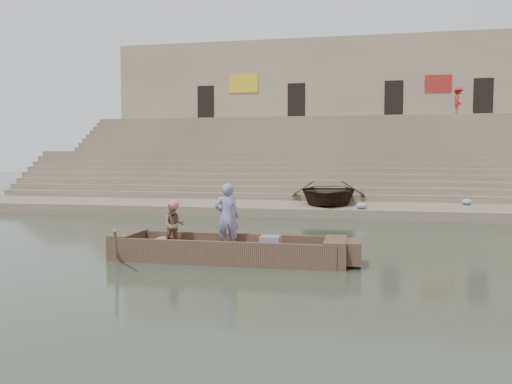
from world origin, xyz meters
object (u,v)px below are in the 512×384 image
(standing_man, at_px, (227,217))
(television, at_px, (270,244))
(pedestrian, at_px, (458,101))
(rowing_man, at_px, (174,225))
(beached_rowboat, at_px, (328,192))
(main_rowboat, at_px, (228,256))

(standing_man, xyz_separation_m, television, (1.08, -0.19, -0.61))
(pedestrian, bearing_deg, rowing_man, 154.91)
(television, relative_size, pedestrian, 0.25)
(rowing_man, height_order, pedestrian, pedestrian)
(standing_man, relative_size, rowing_man, 1.42)
(rowing_man, bearing_deg, standing_man, -23.04)
(standing_man, xyz_separation_m, beached_rowboat, (1.82, 10.61, -0.11))
(beached_rowboat, bearing_deg, main_rowboat, -100.38)
(main_rowboat, height_order, rowing_man, rowing_man)
(main_rowboat, height_order, standing_man, standing_man)
(main_rowboat, bearing_deg, television, -0.00)
(standing_man, bearing_deg, pedestrian, -130.42)
(main_rowboat, xyz_separation_m, pedestrian, (9.52, 24.13, 6.02))
(rowing_man, xyz_separation_m, television, (2.43, -0.17, -0.37))
(standing_man, distance_m, rowing_man, 1.36)
(rowing_man, xyz_separation_m, pedestrian, (10.93, 23.95, 5.35))
(beached_rowboat, relative_size, pedestrian, 2.68)
(main_rowboat, relative_size, beached_rowboat, 1.00)
(main_rowboat, relative_size, pedestrian, 2.67)
(rowing_man, relative_size, television, 2.47)
(television, height_order, beached_rowboat, beached_rowboat)
(standing_man, distance_m, beached_rowboat, 10.76)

